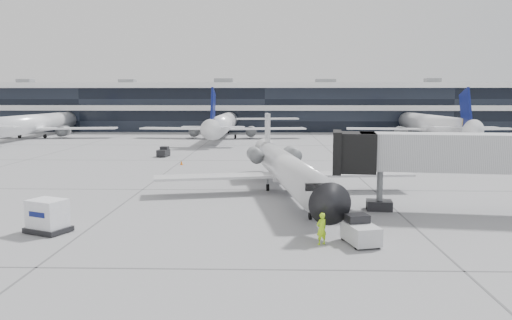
{
  "coord_description": "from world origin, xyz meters",
  "views": [
    {
      "loc": [
        0.97,
        -42.37,
        7.99
      ],
      "look_at": [
        -0.14,
        0.13,
        2.6
      ],
      "focal_mm": 35.0,
      "sensor_mm": 36.0,
      "label": 1
    }
  ],
  "objects_px": {
    "baggage_tug": "(360,231)",
    "cargo_uld": "(48,216)",
    "regional_jet": "(286,167)",
    "ramp_worker": "(321,229)",
    "jet_bridge": "(477,154)"
  },
  "relations": [
    {
      "from": "regional_jet",
      "to": "cargo_uld",
      "type": "relative_size",
      "value": 9.47
    },
    {
      "from": "cargo_uld",
      "to": "ramp_worker",
      "type": "bearing_deg",
      "value": 16.4
    },
    {
      "from": "cargo_uld",
      "to": "regional_jet",
      "type": "bearing_deg",
      "value": 65.13
    },
    {
      "from": "jet_bridge",
      "to": "cargo_uld",
      "type": "bearing_deg",
      "value": -160.98
    },
    {
      "from": "baggage_tug",
      "to": "cargo_uld",
      "type": "xyz_separation_m",
      "value": [
        -18.1,
        1.82,
        0.29
      ]
    },
    {
      "from": "baggage_tug",
      "to": "cargo_uld",
      "type": "bearing_deg",
      "value": 159.55
    },
    {
      "from": "baggage_tug",
      "to": "ramp_worker",
      "type": "bearing_deg",
      "value": 171.19
    },
    {
      "from": "regional_jet",
      "to": "ramp_worker",
      "type": "bearing_deg",
      "value": -92.42
    },
    {
      "from": "jet_bridge",
      "to": "ramp_worker",
      "type": "distance_m",
      "value": 14.1
    },
    {
      "from": "ramp_worker",
      "to": "baggage_tug",
      "type": "height_order",
      "value": "ramp_worker"
    },
    {
      "from": "ramp_worker",
      "to": "baggage_tug",
      "type": "distance_m",
      "value": 2.16
    },
    {
      "from": "jet_bridge",
      "to": "baggage_tug",
      "type": "height_order",
      "value": "jet_bridge"
    },
    {
      "from": "baggage_tug",
      "to": "cargo_uld",
      "type": "height_order",
      "value": "cargo_uld"
    },
    {
      "from": "regional_jet",
      "to": "ramp_worker",
      "type": "relative_size",
      "value": 15.45
    },
    {
      "from": "regional_jet",
      "to": "baggage_tug",
      "type": "distance_m",
      "value": 15.12
    }
  ]
}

